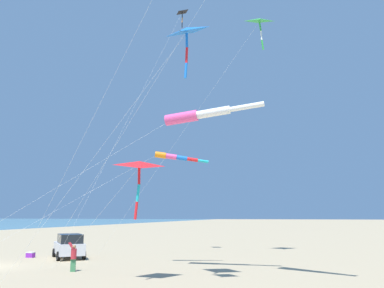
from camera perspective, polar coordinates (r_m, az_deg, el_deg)
parked_car at (r=32.09m, az=-17.97°, el=-14.33°), size 4.19×4.48×1.85m
cooler_box at (r=33.80m, az=-23.10°, el=-15.06°), size 0.62×0.42×0.42m
person_adult_flyer at (r=24.61m, az=-17.39°, el=-15.70°), size 0.59×0.51×1.71m
kite_delta_green_low_center at (r=35.99m, az=10.09°, el=17.73°), size 14.98×2.98×20.77m
kite_delta_orange_high_right at (r=36.67m, az=-1.58°, el=19.04°), size 6.45×9.46×21.79m
kite_windsock_teal_far_right at (r=26.48m, az=-2.71°, el=-1.98°), size 12.85×9.23×7.68m
kite_windsock_yellow_midlevel at (r=23.97m, az=0.98°, el=4.38°), size 18.14×7.30×10.03m
kite_delta_long_streamer_left at (r=19.87m, az=-7.94°, el=-3.25°), size 8.39×4.86×6.23m
kite_delta_purple_drifting at (r=20.80m, az=-0.89°, el=16.52°), size 10.36×1.88×13.25m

